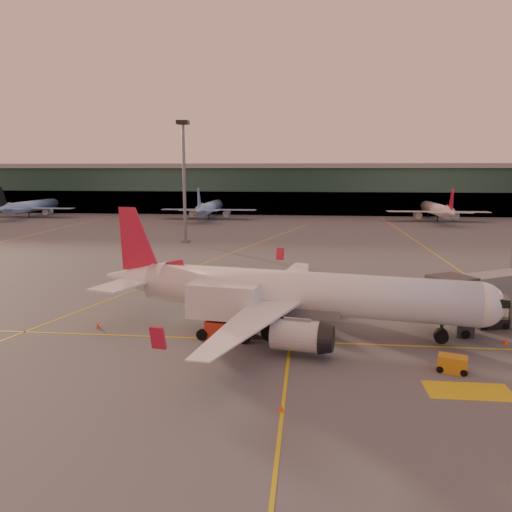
# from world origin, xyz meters

# --- Properties ---
(ground) EXTENTS (600.00, 600.00, 0.00)m
(ground) POSITION_xyz_m (0.00, 0.00, 0.00)
(ground) COLOR #4C4F54
(ground) RESTS_ON ground
(taxi_markings) EXTENTS (100.12, 173.00, 0.01)m
(taxi_markings) POSITION_xyz_m (-7.32, 44.49, 0.01)
(taxi_markings) COLOR gold
(taxi_markings) RESTS_ON ground
(terminal) EXTENTS (400.00, 20.00, 17.60)m
(terminal) POSITION_xyz_m (0.00, 141.79, 8.76)
(terminal) COLOR #19382D
(terminal) RESTS_ON ground
(mast_west_near) EXTENTS (2.40, 2.40, 25.60)m
(mast_west_near) POSITION_xyz_m (-20.00, 66.00, 14.86)
(mast_west_near) COLOR slate
(mast_west_near) RESTS_ON ground
(distant_aircraft_row) EXTENTS (225.00, 34.00, 13.00)m
(distant_aircraft_row) POSITION_xyz_m (-53.75, 118.00, 0.00)
(distant_aircraft_row) COLOR #85ADDE
(distant_aircraft_row) RESTS_ON ground
(main_airplane) EXTENTS (38.66, 35.07, 11.71)m
(main_airplane) POSITION_xyz_m (4.68, 7.85, 3.81)
(main_airplane) COLOR white
(main_airplane) RESTS_ON ground
(catering_truck) EXTENTS (6.90, 3.82, 5.10)m
(catering_truck) POSITION_xyz_m (-1.18, 5.67, 2.90)
(catering_truck) COLOR #B6301A
(catering_truck) RESTS_ON ground
(gpu_cart) EXTENTS (2.50, 1.92, 1.29)m
(gpu_cart) POSITION_xyz_m (17.78, -0.58, 0.63)
(gpu_cart) COLOR #BD7F17
(gpu_cart) RESTS_ON ground
(pushback_tug) EXTENTS (3.37, 2.30, 1.59)m
(pushback_tug) POSITION_xyz_m (24.69, 11.26, 0.65)
(pushback_tug) COLOR black
(pushback_tug) RESTS_ON ground
(cone_nose) EXTENTS (0.43, 0.43, 0.55)m
(cone_nose) POSITION_xyz_m (24.39, 6.52, 0.26)
(cone_nose) COLOR #FF4D0D
(cone_nose) RESTS_ON ground
(cone_tail) EXTENTS (0.42, 0.42, 0.54)m
(cone_tail) POSITION_xyz_m (-14.20, 7.04, 0.26)
(cone_tail) COLOR #FF4D0D
(cone_tail) RESTS_ON ground
(cone_wing_right) EXTENTS (0.38, 0.38, 0.49)m
(cone_wing_right) POSITION_xyz_m (4.92, -8.46, 0.24)
(cone_wing_right) COLOR #FF4D0D
(cone_wing_right) RESTS_ON ground
(cone_wing_left) EXTENTS (0.39, 0.39, 0.49)m
(cone_wing_left) POSITION_xyz_m (4.69, 25.15, 0.24)
(cone_wing_left) COLOR #FF4D0D
(cone_wing_left) RESTS_ON ground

